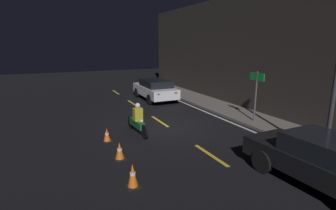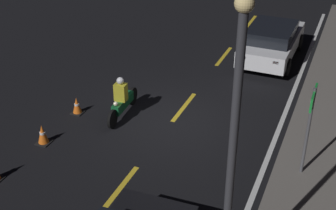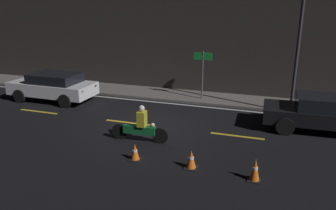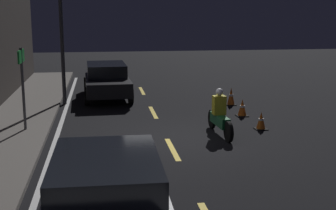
% 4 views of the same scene
% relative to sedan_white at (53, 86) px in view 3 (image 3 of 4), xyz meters
% --- Properties ---
extents(ground_plane, '(56.00, 56.00, 0.00)m').
position_rel_sedan_white_xyz_m(ground_plane, '(5.94, -1.77, -0.76)').
color(ground_plane, black).
extents(raised_curb, '(28.00, 2.12, 0.13)m').
position_rel_sedan_white_xyz_m(raised_curb, '(5.94, 2.65, -0.70)').
color(raised_curb, '#605B56').
rests_on(raised_curb, ground).
extents(building_front, '(28.00, 0.30, 6.62)m').
position_rel_sedan_white_xyz_m(building_front, '(5.94, 3.86, 2.55)').
color(building_front, '#2D2826').
rests_on(building_front, ground).
extents(lane_dash_b, '(2.00, 0.14, 0.01)m').
position_rel_sedan_white_xyz_m(lane_dash_b, '(0.44, -1.77, -0.76)').
color(lane_dash_b, gold).
rests_on(lane_dash_b, ground).
extents(lane_dash_c, '(2.00, 0.14, 0.01)m').
position_rel_sedan_white_xyz_m(lane_dash_c, '(4.94, -1.77, -0.76)').
color(lane_dash_c, gold).
rests_on(lane_dash_c, ground).
extents(lane_dash_d, '(2.00, 0.14, 0.01)m').
position_rel_sedan_white_xyz_m(lane_dash_d, '(9.44, -1.77, -0.76)').
color(lane_dash_d, gold).
rests_on(lane_dash_d, ground).
extents(lane_solid_kerb, '(25.20, 0.14, 0.01)m').
position_rel_sedan_white_xyz_m(lane_solid_kerb, '(5.94, 1.34, -0.76)').
color(lane_solid_kerb, silver).
rests_on(lane_solid_kerb, ground).
extents(sedan_white, '(4.33, 1.98, 1.41)m').
position_rel_sedan_white_xyz_m(sedan_white, '(0.00, 0.00, 0.00)').
color(sedan_white, silver).
rests_on(sedan_white, ground).
extents(van_black, '(4.41, 1.98, 1.40)m').
position_rel_sedan_white_xyz_m(van_black, '(12.51, -0.20, -0.00)').
color(van_black, black).
rests_on(van_black, ground).
extents(motorcycle, '(2.13, 0.38, 1.36)m').
position_rel_sedan_white_xyz_m(motorcycle, '(6.17, -3.34, -0.21)').
color(motorcycle, black).
rests_on(motorcycle, ground).
extents(traffic_cone_near, '(0.37, 0.37, 0.54)m').
position_rel_sedan_white_xyz_m(traffic_cone_near, '(6.60, -4.75, -0.50)').
color(traffic_cone_near, black).
rests_on(traffic_cone_near, ground).
extents(traffic_cone_mid, '(0.39, 0.39, 0.59)m').
position_rel_sedan_white_xyz_m(traffic_cone_mid, '(8.43, -4.72, -0.48)').
color(traffic_cone_mid, black).
rests_on(traffic_cone_mid, ground).
extents(traffic_cone_far, '(0.36, 0.36, 0.68)m').
position_rel_sedan_white_xyz_m(traffic_cone_far, '(10.31, -4.85, -0.43)').
color(traffic_cone_far, black).
rests_on(traffic_cone_far, ground).
extents(shop_sign, '(0.90, 0.08, 2.40)m').
position_rel_sedan_white_xyz_m(shop_sign, '(7.15, 2.28, 1.05)').
color(shop_sign, '#4C4C51').
rests_on(shop_sign, raised_curb).
extents(street_lamp, '(0.28, 0.28, 5.76)m').
position_rel_sedan_white_xyz_m(street_lamp, '(11.38, 1.44, 2.47)').
color(street_lamp, '#333338').
rests_on(street_lamp, ground).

